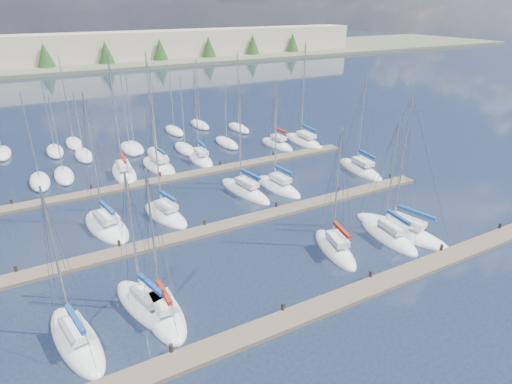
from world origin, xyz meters
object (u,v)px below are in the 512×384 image
sailboat_m (360,169)px  sailboat_l (278,187)px  sailboat_k (245,191)px  sailboat_e (388,236)px  sailboat_q (277,144)px  sailboat_f (400,230)px  sailboat_o (159,166)px  sailboat_h (107,226)px  sailboat_b (147,306)px  sailboat_j (165,215)px  sailboat_p (201,159)px  sailboat_d (335,249)px  sailboat_r (304,141)px  sailboat_n (124,173)px  sailboat_a (77,340)px  sailboat_c (164,313)px

sailboat_m → sailboat_l: 12.06m
sailboat_k → sailboat_e: 16.78m
sailboat_q → sailboat_m: bearing=-78.3°
sailboat_f → sailboat_o: (-14.71, 27.62, 0.01)m
sailboat_h → sailboat_m: size_ratio=1.13×
sailboat_b → sailboat_j: size_ratio=0.89×
sailboat_p → sailboat_q: (12.45, 0.48, -0.01)m
sailboat_e → sailboat_l: bearing=106.5°
sailboat_m → sailboat_b: size_ratio=1.09×
sailboat_d → sailboat_l: (2.77, 13.92, -0.01)m
sailboat_f → sailboat_r: 28.33m
sailboat_m → sailboat_b: (-31.25, -13.23, -0.00)m
sailboat_q → sailboat_r: 4.47m
sailboat_d → sailboat_f: bearing=9.7°
sailboat_r → sailboat_k: bearing=-142.9°
sailboat_d → sailboat_l: sailboat_l is taller
sailboat_b → sailboat_r: bearing=25.4°
sailboat_n → sailboat_a: bearing=-104.8°
sailboat_p → sailboat_j: bearing=-120.8°
sailboat_m → sailboat_r: sailboat_r is taller
sailboat_b → sailboat_k: bearing=28.8°
sailboat_f → sailboat_j: size_ratio=1.10×
sailboat_j → sailboat_o: (3.57, 13.87, 0.01)m
sailboat_f → sailboat_p: sailboat_f is taller
sailboat_m → sailboat_q: sailboat_m is taller
sailboat_m → sailboat_p: bearing=147.3°
sailboat_f → sailboat_o: 31.29m
sailboat_b → sailboat_n: sailboat_n is taller
sailboat_b → sailboat_o: (9.11, 26.83, 0.02)m
sailboat_b → sailboat_a: size_ratio=0.96×
sailboat_h → sailboat_o: sailboat_o is taller
sailboat_j → sailboat_e: 21.64m
sailboat_h → sailboat_k: size_ratio=1.02×
sailboat_c → sailboat_f: size_ratio=0.85×
sailboat_p → sailboat_l: (4.32, -13.10, -0.01)m
sailboat_f → sailboat_p: size_ratio=1.07×
sailboat_f → sailboat_p: 28.84m
sailboat_k → sailboat_q: (12.07, 12.78, -0.01)m
sailboat_o → sailboat_b: bearing=-114.4°
sailboat_h → sailboat_d: (16.54, -13.79, 0.01)m
sailboat_c → sailboat_d: (15.63, 0.97, 0.01)m
sailboat_c → sailboat_m: bearing=26.3°
sailboat_c → sailboat_o: (8.31, 28.19, 0.01)m
sailboat_k → sailboat_m: size_ratio=1.11×
sailboat_h → sailboat_e: size_ratio=1.14×
sailboat_o → sailboat_e: sailboat_o is taller
sailboat_o → sailboat_r: 22.63m
sailboat_q → sailboat_r: (4.42, -0.70, 0.01)m
sailboat_q → sailboat_e: size_ratio=0.89×
sailboat_c → sailboat_h: bearing=94.2°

